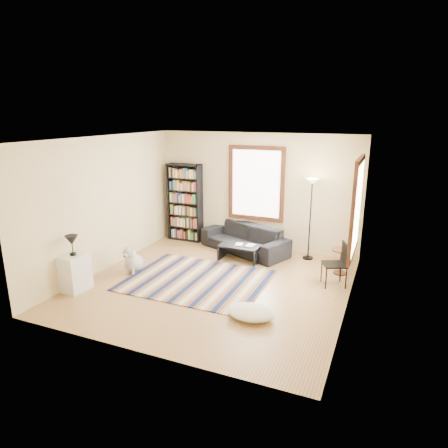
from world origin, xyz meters
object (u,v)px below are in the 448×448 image
at_px(floor_cushion, 251,312).
at_px(dog, 133,258).
at_px(folding_chair, 334,264).
at_px(white_cabinet, 75,273).
at_px(side_table, 341,261).
at_px(sofa, 245,239).
at_px(bookshelf, 185,203).
at_px(floor_lamp, 310,220).
at_px(coffee_table, 240,253).

height_order(floor_cushion, dog, dog).
height_order(folding_chair, dog, folding_chair).
distance_m(folding_chair, white_cabinet, 4.93).
relative_size(side_table, folding_chair, 0.63).
height_order(side_table, dog, dog).
height_order(sofa, bookshelf, bookshelf).
bearing_deg(sofa, white_cabinet, -101.01).
height_order(bookshelf, white_cabinet, bookshelf).
relative_size(floor_cushion, floor_lamp, 0.42).
bearing_deg(coffee_table, floor_lamp, 26.71).
bearing_deg(folding_chair, floor_lamp, 96.92).
bearing_deg(side_table, floor_cushion, -113.82).
distance_m(side_table, folding_chair, 0.67).
bearing_deg(bookshelf, dog, -89.08).
relative_size(bookshelf, coffee_table, 2.22).
bearing_deg(floor_cushion, sofa, 112.07).
height_order(floor_lamp, dog, floor_lamp).
bearing_deg(sofa, side_table, 9.61).
xyz_separation_m(floor_cushion, dog, (-2.94, 0.91, 0.20)).
distance_m(bookshelf, dog, 2.48).
distance_m(coffee_table, folding_chair, 2.25).
bearing_deg(dog, bookshelf, 83.19).
distance_m(floor_lamp, folding_chair, 1.56).
height_order(coffee_table, floor_cushion, coffee_table).
bearing_deg(sofa, folding_chair, -4.92).
relative_size(floor_lamp, side_table, 3.44).
xyz_separation_m(bookshelf, floor_lamp, (3.27, -0.17, -0.07)).
distance_m(folding_chair, dog, 4.09).
bearing_deg(bookshelf, folding_chair, -19.77).
xyz_separation_m(sofa, floor_lamp, (1.52, 0.10, 0.61)).
xyz_separation_m(bookshelf, coffee_table, (1.86, -0.88, -0.82)).
distance_m(sofa, side_table, 2.38).
bearing_deg(coffee_table, sofa, 99.96).
height_order(folding_chair, white_cabinet, folding_chair).
distance_m(coffee_table, floor_lamp, 1.75).
relative_size(sofa, floor_cushion, 2.80).
distance_m(sofa, bookshelf, 1.90).
bearing_deg(sofa, dog, -106.70).
relative_size(side_table, white_cabinet, 0.77).
bearing_deg(floor_lamp, coffee_table, -153.29).
relative_size(bookshelf, floor_cushion, 2.54).
bearing_deg(white_cabinet, sofa, 59.92).
bearing_deg(coffee_table, side_table, 2.12).
bearing_deg(folding_chair, side_table, 62.06).
xyz_separation_m(floor_lamp, folding_chair, (0.75, -1.28, -0.50)).
height_order(floor_cushion, folding_chair, folding_chair).
xyz_separation_m(floor_cushion, white_cabinet, (-3.40, -0.28, 0.25)).
relative_size(white_cabinet, dog, 1.18).
bearing_deg(floor_lamp, floor_cushion, -95.47).
height_order(coffee_table, dog, dog).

